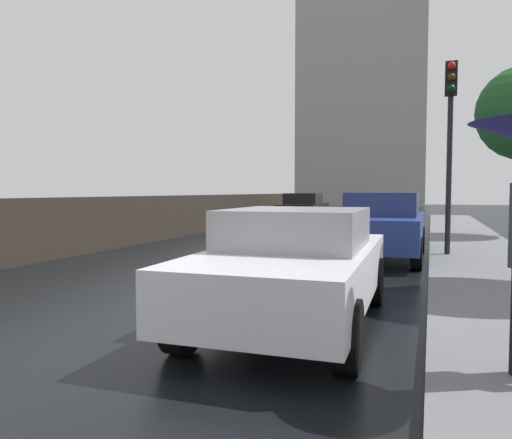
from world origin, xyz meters
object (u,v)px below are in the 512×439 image
object	(u,v)px
traffic_light	(450,122)
car_white_far_ahead	(296,265)
car_black_mid_road	(304,208)
car_blue_near_kerb	(383,225)

from	to	relation	value
traffic_light	car_white_far_ahead	bearing A→B (deg)	-106.29
car_black_mid_road	car_white_far_ahead	distance (m)	17.84
car_blue_near_kerb	car_black_mid_road	world-z (taller)	car_blue_near_kerb
traffic_light	car_black_mid_road	bearing A→B (deg)	119.58
car_blue_near_kerb	traffic_light	xyz separation A→B (m)	(1.43, 0.24, 2.37)
car_black_mid_road	car_white_far_ahead	size ratio (longest dim) A/B	1.08
car_black_mid_road	car_white_far_ahead	bearing A→B (deg)	101.43
car_black_mid_road	car_white_far_ahead	xyz separation A→B (m)	(4.30, -17.31, -0.04)
car_white_far_ahead	traffic_light	distance (m)	7.13
car_black_mid_road	traffic_light	bearing A→B (deg)	117.06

